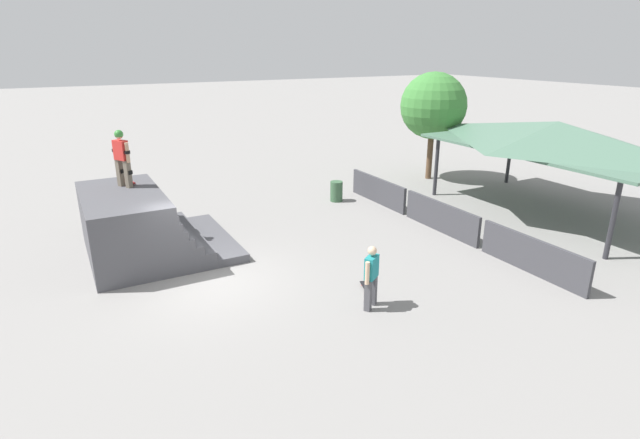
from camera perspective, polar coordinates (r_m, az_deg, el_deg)
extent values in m
plane|color=gray|center=(14.41, -12.81, -6.85)|extent=(160.00, 160.00, 0.00)
cube|color=#4C4C51|center=(16.75, -17.55, -3.03)|extent=(4.33, 4.31, 0.26)
cube|color=#4C4C51|center=(16.59, -19.31, -2.49)|extent=(4.33, 3.31, 0.26)
cube|color=#4C4C51|center=(16.48, -20.03, -1.76)|extent=(4.33, 2.95, 0.26)
cube|color=#4C4C51|center=(16.38, -20.55, -0.99)|extent=(4.33, 2.70, 0.26)
cube|color=#4C4C51|center=(16.29, -20.96, -0.19)|extent=(4.33, 2.53, 0.26)
cube|color=#4C4C51|center=(16.21, -21.28, 0.63)|extent=(4.33, 2.40, 0.26)
cube|color=#4C4C51|center=(16.13, -21.54, 1.47)|extent=(4.33, 2.32, 0.26)
cube|color=#4C4C51|center=(16.06, -21.73, 2.33)|extent=(4.33, 2.27, 0.26)
cylinder|color=silver|center=(16.18, -17.87, 3.25)|extent=(4.24, 0.07, 0.07)
cube|color=#6B6051|center=(16.53, -21.10, 4.86)|extent=(0.22, 0.22, 0.85)
cube|color=black|center=(16.53, -21.03, 5.06)|extent=(0.25, 0.23, 0.12)
cube|color=#6B6051|center=(16.82, -21.89, 5.00)|extent=(0.22, 0.22, 0.85)
cube|color=black|center=(16.82, -21.83, 5.19)|extent=(0.25, 0.23, 0.12)
cube|color=red|center=(16.52, -21.81, 7.38)|extent=(0.52, 0.44, 0.60)
cylinder|color=tan|center=(16.31, -21.16, 7.14)|extent=(0.16, 0.16, 0.60)
cylinder|color=black|center=(16.30, -21.16, 7.18)|extent=(0.23, 0.23, 0.09)
cylinder|color=tan|center=(16.76, -22.40, 7.28)|extent=(0.16, 0.16, 0.60)
cylinder|color=black|center=(16.76, -22.40, 7.32)|extent=(0.23, 0.23, 0.09)
sphere|color=tan|center=(16.45, -22.00, 8.92)|extent=(0.23, 0.23, 0.23)
sphere|color=#337F33|center=(16.44, -22.02, 9.02)|extent=(0.26, 0.26, 0.26)
cylinder|color=red|center=(16.95, -20.54, 3.86)|extent=(0.05, 0.04, 0.05)
cylinder|color=red|center=(16.92, -21.00, 3.78)|extent=(0.05, 0.04, 0.05)
cylinder|color=red|center=(17.42, -20.96, 4.20)|extent=(0.05, 0.04, 0.05)
cylinder|color=red|center=(17.39, -21.40, 4.12)|extent=(0.05, 0.04, 0.05)
cube|color=#B22323|center=(17.16, -20.99, 4.11)|extent=(0.81, 0.28, 0.02)
cube|color=#B22323|center=(16.81, -20.69, 3.91)|extent=(0.12, 0.21, 0.02)
cube|color=#4C4C51|center=(12.76, 6.12, -7.98)|extent=(0.21, 0.21, 0.82)
cube|color=#4C4C51|center=(12.46, 5.51, -8.66)|extent=(0.21, 0.21, 0.82)
cube|color=teal|center=(12.30, 5.92, -5.44)|extent=(0.43, 0.49, 0.58)
cylinder|color=beige|center=(12.56, 6.38, -5.16)|extent=(0.15, 0.15, 0.58)
cylinder|color=beige|center=(12.09, 5.43, -6.12)|extent=(0.15, 0.15, 0.58)
sphere|color=beige|center=(12.13, 5.99, -3.57)|extent=(0.22, 0.22, 0.22)
cylinder|color=red|center=(13.46, 5.95, -8.28)|extent=(0.06, 0.04, 0.05)
cylinder|color=red|center=(13.42, 5.37, -8.34)|extent=(0.06, 0.04, 0.05)
cylinder|color=red|center=(13.86, 5.39, -7.39)|extent=(0.06, 0.04, 0.05)
cylinder|color=red|center=(13.83, 4.83, -7.45)|extent=(0.06, 0.04, 0.05)
cube|color=black|center=(13.62, 5.39, -7.73)|extent=(0.79, 0.42, 0.02)
cube|color=black|center=(13.31, 5.81, -8.33)|extent=(0.15, 0.22, 0.02)
cube|color=#3D3D42|center=(20.94, 6.63, 3.32)|extent=(3.65, 0.12, 1.05)
cube|color=#3D3D42|center=(18.04, 13.65, 0.27)|extent=(3.65, 0.12, 1.05)
cube|color=#3D3D42|center=(15.58, 23.11, -3.83)|extent=(3.65, 0.12, 1.05)
cylinder|color=#2D2D33|center=(22.31, 13.15, 5.89)|extent=(0.16, 0.16, 2.53)
cylinder|color=#2D2D33|center=(17.40, 30.48, -0.06)|extent=(0.16, 0.16, 2.53)
cylinder|color=#2D2D33|center=(25.44, 20.83, 6.74)|extent=(0.16, 0.16, 2.53)
cube|color=#4C705B|center=(21.04, 25.26, 7.44)|extent=(9.36, 5.26, 0.10)
pyramid|color=#4C705B|center=(20.96, 25.46, 8.82)|extent=(9.17, 5.15, 0.94)
cylinder|color=brown|center=(25.17, 12.44, 7.30)|extent=(0.28, 0.28, 2.42)
sphere|color=#3D7F38|center=(24.81, 12.83, 12.58)|extent=(3.12, 3.12, 3.12)
cylinder|color=#385B3D|center=(21.05, 1.89, 3.24)|extent=(0.52, 0.52, 0.85)
cylinder|color=black|center=(29.94, 31.72, 4.98)|extent=(0.65, 0.24, 0.64)
cylinder|color=black|center=(28.60, 30.32, 4.68)|extent=(0.65, 0.24, 0.64)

